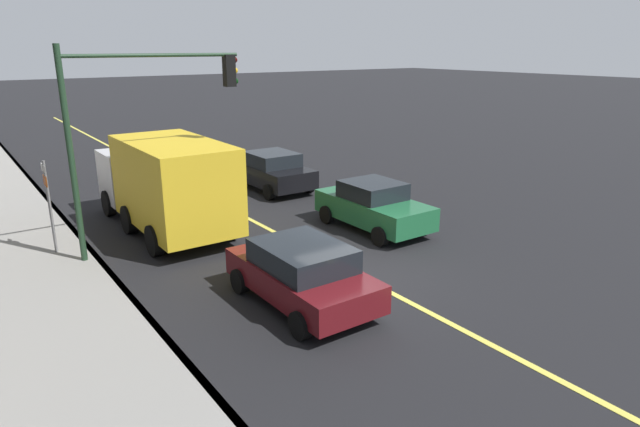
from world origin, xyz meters
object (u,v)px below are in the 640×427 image
object	(u,v)px
car_maroon	(302,273)
truck_yellow	(166,182)
car_green	(373,206)
car_black	(271,170)
street_sign_post	(49,201)
traffic_light_mast	(141,112)

from	to	relation	value
car_maroon	truck_yellow	xyz separation A→B (m)	(6.86, 0.58, 0.82)
car_green	car_maroon	distance (m)	5.79
car_maroon	car_green	bearing A→B (deg)	-56.63
car_maroon	truck_yellow	distance (m)	6.93
car_black	street_sign_post	bearing A→B (deg)	109.33
car_green	car_black	xyz separation A→B (m)	(6.31, 0.07, 0.01)
car_black	traffic_light_mast	size ratio (longest dim) A/B	0.73
traffic_light_mast	street_sign_post	world-z (taller)	traffic_light_mast
car_green	car_black	size ratio (longest dim) A/B	0.97
car_green	traffic_light_mast	distance (m)	7.53
car_maroon	truck_yellow	bearing A→B (deg)	4.82
car_black	truck_yellow	xyz separation A→B (m)	(-2.63, 5.34, 0.79)
car_green	traffic_light_mast	xyz separation A→B (m)	(2.13, 6.48, 3.20)
car_green	street_sign_post	xyz separation A→B (m)	(3.23, 8.86, 0.84)
car_green	street_sign_post	size ratio (longest dim) A/B	1.48
truck_yellow	traffic_light_mast	xyz separation A→B (m)	(-1.55, 1.06, 2.40)
car_black	car_green	bearing A→B (deg)	-179.34
street_sign_post	truck_yellow	bearing A→B (deg)	-82.59
car_green	car_black	distance (m)	6.31
car_maroon	truck_yellow	size ratio (longest dim) A/B	0.59
car_green	traffic_light_mast	size ratio (longest dim) A/B	0.71
truck_yellow	street_sign_post	bearing A→B (deg)	97.41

